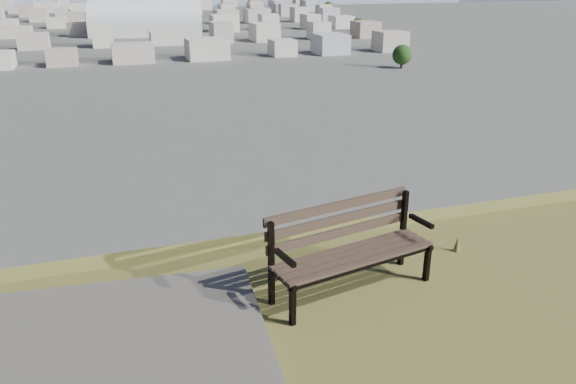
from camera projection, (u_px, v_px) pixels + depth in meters
name	position (u px, v px, depth m)	size (l,w,h in m)	color
park_bench	(349.00, 244.00, 5.33)	(1.69, 0.83, 0.85)	#3F3124
arena	(147.00, 24.00, 274.09)	(56.01, 31.62, 22.30)	silver
city_blocks	(98.00, 16.00, 359.98)	(395.00, 361.00, 7.00)	beige
city_trees	(45.00, 23.00, 284.99)	(406.52, 387.20, 9.98)	#332619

